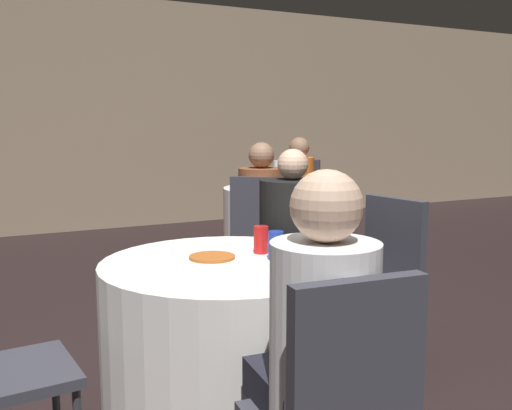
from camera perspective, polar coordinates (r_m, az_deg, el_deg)
The scene contains 17 objects.
wall_back at distance 7.15m, azimuth -18.98°, elevation 8.58°, with size 16.00×0.06×2.80m.
table_near at distance 2.52m, azimuth -2.84°, elevation -13.63°, with size 1.07×1.07×0.72m.
table_far at distance 5.18m, azimuth 2.50°, elevation -2.23°, with size 1.04×1.04×0.72m.
chair_near_east at distance 3.05m, azimuth 12.53°, elevation -6.38°, with size 0.46×0.45×0.91m.
chair_near_south at distance 1.65m, azimuth 8.40°, elevation -19.11°, with size 0.43×0.44×0.91m.
chair_near_northeast at distance 3.31m, azimuth 4.15°, elevation -5.04°, with size 0.56×0.56×0.91m.
chair_far_northeast at distance 6.06m, azimuth 4.47°, elevation 1.00°, with size 0.56×0.56×0.91m.
chair_far_southwest at distance 4.24m, azimuth 0.26°, elevation -2.08°, with size 0.56×0.56×0.91m.
person_black_shirt at distance 3.15m, azimuth 3.27°, elevation -4.63°, with size 0.50×0.49×1.16m.
person_floral_shirt at distance 4.39m, azimuth 0.71°, elevation -1.09°, with size 0.47×0.49×1.16m.
person_white_shirt at distance 1.77m, azimuth 5.62°, elevation -15.60°, with size 0.33×0.50×1.17m.
person_orange_shirt at distance 5.89m, azimuth 4.16°, elevation 1.14°, with size 0.44×0.45×1.15m.
pizza_plate_near at distance 2.43m, azimuth -4.41°, elevation -5.31°, with size 0.26×0.26×0.02m.
soda_can_red at distance 2.54m, azimuth 0.50°, elevation -3.49°, with size 0.07×0.07×0.12m.
soda_can_silver at distance 2.28m, azimuth 3.65°, elevation -4.87°, with size 0.07×0.07×0.12m.
soda_can_blue at distance 2.42m, azimuth 1.99°, elevation -4.06°, with size 0.07×0.07×0.12m.
bottle_far at distance 5.03m, azimuth 2.26°, elevation 3.05°, with size 0.09×0.09×0.25m.
Camera 1 is at (-0.95, -2.18, 1.30)m, focal length 40.00 mm.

